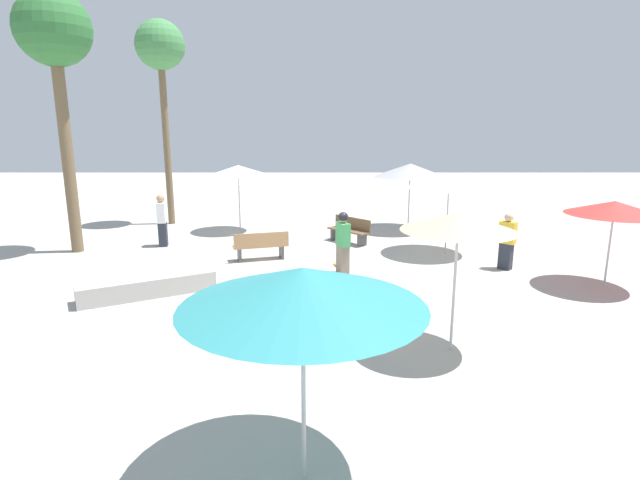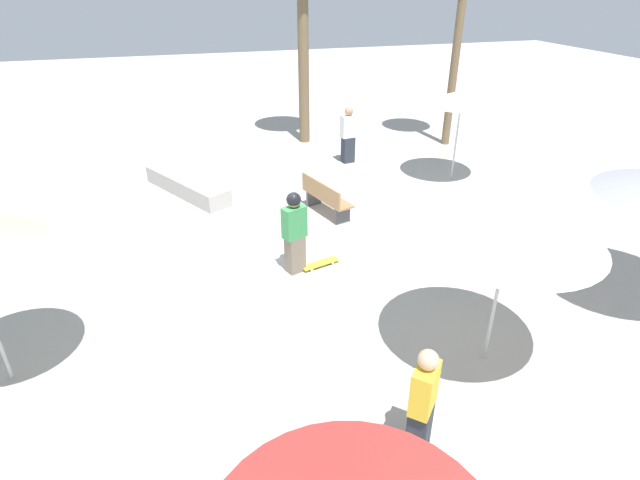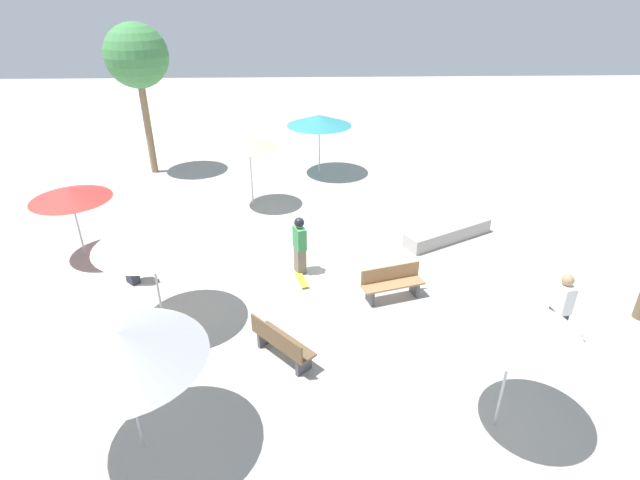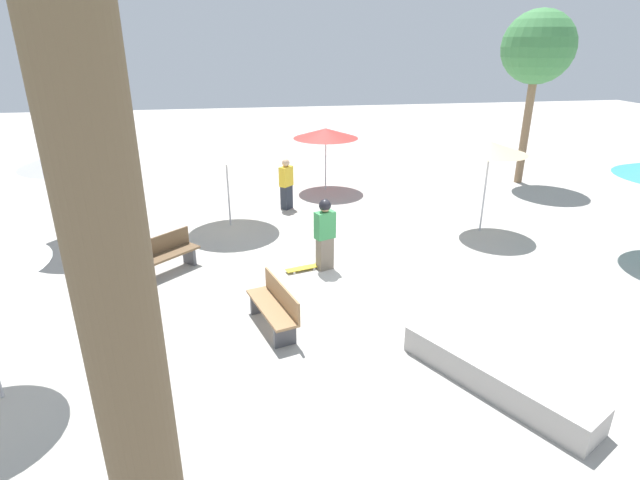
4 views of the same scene
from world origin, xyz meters
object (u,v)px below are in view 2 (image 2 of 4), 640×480
bench_near (470,236)px  bystander_far (348,135)px  bystander_watching (422,404)px  skater_main (294,230)px  concrete_ledge (187,185)px  bench_far (325,198)px  shade_umbrella_white (462,97)px  shade_umbrella_cream (510,228)px  skateboard (320,263)px

bench_near → bystander_far: 6.17m
bystander_watching → bench_near: bearing=-174.4°
skater_main → concrete_ledge: skater_main is taller
bench_far → shade_umbrella_white: 4.72m
bystander_watching → shade_umbrella_cream: bearing=168.5°
concrete_ledge → bench_far: (2.27, 3.13, 0.20)m
bench_near → bystander_watching: bystander_watching is taller
bench_near → bystander_far: bearing=51.6°
bench_far → shade_umbrella_white: shade_umbrella_white is taller
shade_umbrella_white → bystander_far: shade_umbrella_white is taller
bystander_far → shade_umbrella_white: bearing=-51.8°
bystander_far → shade_umbrella_cream: bearing=-105.8°
bench_near → shade_umbrella_cream: 3.70m
skateboard → shade_umbrella_cream: shade_umbrella_cream is taller
skateboard → bench_far: bearing=55.1°
skater_main → shade_umbrella_cream: size_ratio=0.67×
concrete_ledge → bystander_watching: bearing=13.6°
skater_main → bench_near: 3.64m
bystander_watching → concrete_ledge: bearing=-123.0°
skater_main → bench_near: bearing=-28.1°
skateboard → bystander_watching: size_ratio=0.53×
skater_main → shade_umbrella_white: size_ratio=0.68×
bench_far → skateboard: bearing=-35.8°
skateboard → bystander_watching: bearing=-106.7°
shade_umbrella_white → bystander_far: 3.51m
concrete_ledge → shade_umbrella_cream: size_ratio=1.21×
bench_far → shade_umbrella_cream: size_ratio=0.67×
skateboard → bench_near: bearing=-23.2°
concrete_ledge → bench_far: bearing=54.1°
concrete_ledge → shade_umbrella_cream: bearing=26.6°
skater_main → bench_far: (-2.34, 1.33, -0.47)m
shade_umbrella_white → bench_near: bearing=-25.5°
skateboard → skater_main: bearing=168.3°
bench_near → bench_far: (-2.73, -2.25, 0.00)m
concrete_ledge → bystander_watching: (9.10, 2.20, 0.56)m
bystander_far → bench_near: bearing=-95.2°
bench_near → shade_umbrella_white: shade_umbrella_white is taller
skater_main → shade_umbrella_white: 6.70m
bench_far → shade_umbrella_white: bearing=90.6°
skater_main → bystander_watching: skater_main is taller
bench_far → shade_umbrella_white: size_ratio=0.68×
bench_near → bench_far: bearing=86.7°
concrete_ledge → bystander_far: bearing=103.1°
shade_umbrella_white → shade_umbrella_cream: bearing=-25.9°
bench_near → bystander_far: (-6.14, -0.48, 0.42)m
skater_main → shade_umbrella_cream: 4.14m
shade_umbrella_white → shade_umbrella_cream: 7.64m
bench_near → bench_far: size_ratio=0.89×
skater_main → skateboard: skater_main is taller
bench_near → shade_umbrella_cream: bearing=-159.5°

